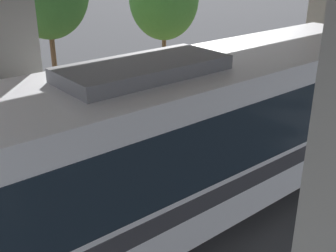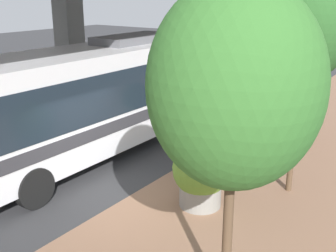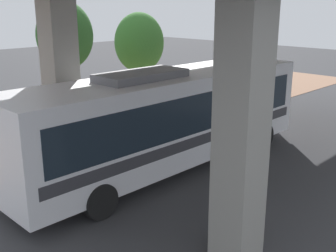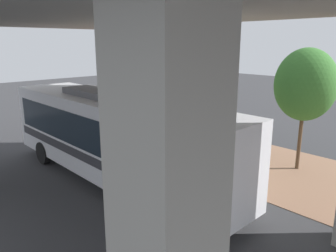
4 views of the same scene
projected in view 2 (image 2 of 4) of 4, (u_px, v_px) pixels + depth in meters
name	position (u px, v px, depth m)	size (l,w,h in m)	color
ground_plane	(123.00, 201.00, 10.32)	(80.00, 80.00, 0.00)	#38383A
sidewalk_strip	(233.00, 240.00, 8.68)	(6.00, 40.00, 0.02)	#936B51
bus	(112.00, 90.00, 13.32)	(2.74, 11.77, 3.53)	silver
fire_hydrant	(267.00, 122.00, 14.60)	(0.50, 0.24, 1.12)	red
planter_front	(247.00, 124.00, 13.56)	(1.20, 1.20, 1.61)	gray
planter_middle	(201.00, 174.00, 9.83)	(1.34, 1.34, 1.63)	gray
street_tree_near	(235.00, 86.00, 5.80)	(2.48, 2.48, 5.15)	brown
street_tree_far	(305.00, 21.00, 9.53)	(2.33, 2.33, 5.67)	brown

